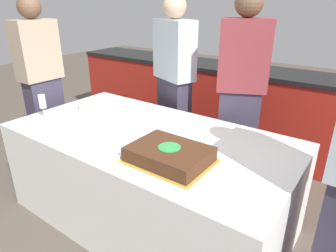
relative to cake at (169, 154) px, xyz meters
name	(u,v)px	position (x,y,z in m)	size (l,w,h in m)	color
ground_plane	(150,216)	(-0.35, 0.23, -0.77)	(14.00, 14.00, 0.00)	brown
back_counter	(238,108)	(-0.35, 1.83, -0.31)	(4.40, 0.58, 0.92)	#A82319
dining_table	(149,177)	(-0.35, 0.23, -0.41)	(2.04, 1.06, 0.72)	white
cake	(169,154)	(0.00, 0.00, 0.00)	(0.49, 0.37, 0.09)	gold
plate_stack	(91,106)	(-1.08, 0.34, -0.02)	(0.20, 0.20, 0.05)	white
wine_glass	(42,102)	(-1.23, -0.01, 0.08)	(0.06, 0.06, 0.18)	white
side_plate_near_cake	(188,139)	(-0.07, 0.30, -0.04)	(0.20, 0.20, 0.00)	white
utensil_pile	(105,157)	(-0.33, -0.20, -0.03)	(0.17, 0.10, 0.02)	white
person_cutting_cake	(240,96)	(0.00, 0.98, 0.11)	(0.43, 0.34, 1.68)	#383347
person_seated_left	(43,88)	(-1.59, 0.23, 0.08)	(0.20, 0.36, 1.64)	#383347
person_standing_back	(174,87)	(-0.65, 0.98, 0.08)	(0.46, 0.34, 1.64)	#383347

